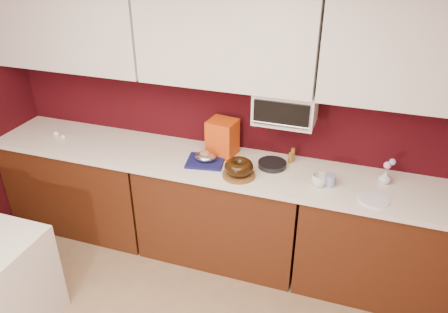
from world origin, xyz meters
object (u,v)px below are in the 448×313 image
toaster_oven (286,106)px  foil_ham_nest (205,157)px  blue_jar (330,180)px  flower_vase (385,176)px  coffee_mug (319,179)px  pandoro_box (222,138)px  bundt_cake (239,167)px

toaster_oven → foil_ham_nest: size_ratio=2.68×
blue_jar → flower_vase: bearing=23.6°
coffee_mug → blue_jar: bearing=19.8°
toaster_oven → pandoro_box: toaster_oven is taller
coffee_mug → flower_vase: flower_vase is taller
toaster_oven → coffee_mug: toaster_oven is taller
toaster_oven → coffee_mug: bearing=-37.9°
toaster_oven → flower_vase: bearing=-4.8°
bundt_cake → foil_ham_nest: bundt_cake is taller
foil_ham_nest → coffee_mug: bearing=-3.4°
foil_ham_nest → flower_vase: 1.35m
toaster_oven → pandoro_box: 0.59m
foil_ham_nest → flower_vase: flower_vase is taller
toaster_oven → flower_vase: 0.88m
foil_ham_nest → toaster_oven: bearing=19.3°
foil_ham_nest → coffee_mug: size_ratio=1.56×
foil_ham_nest → pandoro_box: (0.08, 0.18, 0.09)m
coffee_mug → flower_vase: 0.48m
bundt_cake → blue_jar: bundt_cake is taller
pandoro_box → flower_vase: size_ratio=2.67×
bundt_cake → pandoro_box: (-0.23, 0.30, 0.07)m
pandoro_box → coffee_mug: (0.81, -0.24, -0.09)m
coffee_mug → pandoro_box: bearing=163.8°
blue_jar → flower_vase: 0.41m
toaster_oven → blue_jar: (0.40, -0.23, -0.43)m
blue_jar → pandoro_box: bearing=166.7°
toaster_oven → blue_jar: 0.63m
blue_jar → coffee_mug: bearing=-160.2°
pandoro_box → blue_jar: bearing=-5.4°
foil_ham_nest → flower_vase: bearing=5.8°
bundt_cake → pandoro_box: 0.38m
toaster_oven → foil_ham_nest: (-0.57, -0.20, -0.42)m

